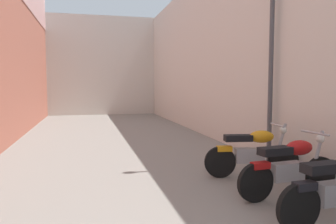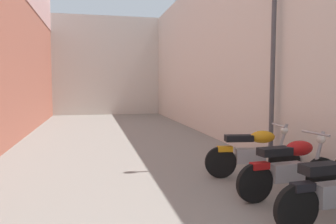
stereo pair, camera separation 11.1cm
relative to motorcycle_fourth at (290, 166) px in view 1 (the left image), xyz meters
name	(u,v)px [view 1 (the left image)]	position (x,y,z in m)	size (l,w,h in m)	color
ground_plane	(127,158)	(-2.15, 3.35, -0.50)	(36.02, 36.02, 0.00)	gray
building_right	(223,50)	(1.14, 5.35, 2.37)	(0.45, 20.02, 5.74)	beige
building_far_end	(101,66)	(-2.15, 16.36, 2.40)	(9.19, 2.00, 5.80)	beige
motorcycle_fourth	(290,166)	(0.00, 0.00, 0.00)	(1.85, 0.58, 1.04)	black
motorcycle_fifth	(253,151)	(0.00, 1.20, 0.00)	(1.84, 0.58, 1.04)	black
street_lamp	(268,29)	(0.71, 1.93, 2.44)	(0.79, 0.18, 5.08)	#47474C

